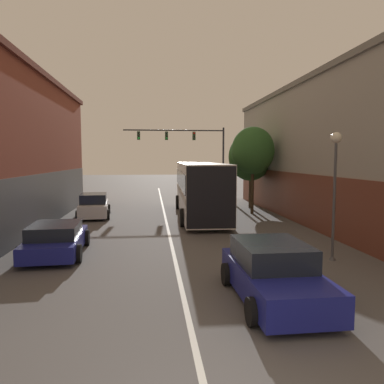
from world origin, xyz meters
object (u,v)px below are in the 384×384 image
(street_tree_near, at_px, (253,151))
(traffic_signal_gantry, at_px, (190,145))
(parked_car_left_near, at_px, (94,206))
(street_lamp, at_px, (335,176))
(hatchback_foreground, at_px, (274,273))
(street_tree_far, at_px, (250,157))
(bus, at_px, (200,187))
(parked_car_left_mid, at_px, (56,239))

(street_tree_near, bearing_deg, traffic_signal_gantry, 104.13)
(parked_car_left_near, bearing_deg, street_lamp, -143.14)
(parked_car_left_near, height_order, street_lamp, street_lamp)
(hatchback_foreground, xyz_separation_m, street_tree_far, (4.10, 17.81, 3.09))
(street_lamp, height_order, street_tree_far, street_tree_far)
(traffic_signal_gantry, bearing_deg, parked_car_left_near, -121.18)
(street_tree_near, bearing_deg, hatchback_foreground, -103.17)
(street_lamp, bearing_deg, hatchback_foreground, -133.97)
(parked_car_left_near, bearing_deg, street_tree_far, -79.31)
(traffic_signal_gantry, bearing_deg, street_lamp, -83.15)
(bus, xyz_separation_m, traffic_signal_gantry, (0.67, 12.60, 3.10))
(parked_car_left_near, relative_size, traffic_signal_gantry, 0.46)
(hatchback_foreground, height_order, parked_car_left_near, hatchback_foreground)
(bus, xyz_separation_m, street_tree_near, (3.63, 0.84, 2.28))
(parked_car_left_near, relative_size, street_tree_far, 0.79)
(bus, relative_size, hatchback_foreground, 2.66)
(parked_car_left_mid, bearing_deg, hatchback_foreground, -131.68)
(traffic_signal_gantry, distance_m, street_tree_far, 9.76)
(street_lamp, bearing_deg, street_tree_far, 87.08)
(bus, bearing_deg, hatchback_foreground, -177.76)
(parked_car_left_near, distance_m, street_tree_far, 11.74)
(bus, bearing_deg, traffic_signal_gantry, -1.25)
(parked_car_left_mid, relative_size, street_tree_near, 0.78)
(bus, xyz_separation_m, parked_car_left_near, (-6.67, 0.47, -1.20))
(hatchback_foreground, relative_size, traffic_signal_gantry, 0.45)
(parked_car_left_near, distance_m, traffic_signal_gantry, 14.83)
(street_lamp, distance_m, street_tree_near, 11.63)
(street_tree_far, bearing_deg, traffic_signal_gantry, 111.41)
(bus, xyz_separation_m, street_tree_far, (4.21, 3.59, 1.90))
(street_tree_near, distance_m, street_tree_far, 2.84)
(hatchback_foreground, distance_m, traffic_signal_gantry, 27.18)
(street_tree_near, bearing_deg, parked_car_left_near, -177.94)
(traffic_signal_gantry, xyz_separation_m, street_lamp, (2.80, -23.34, -1.94))
(street_lamp, bearing_deg, traffic_signal_gantry, 96.85)
(street_lamp, relative_size, street_tree_far, 0.83)
(hatchback_foreground, bearing_deg, bus, -0.37)
(bus, bearing_deg, parked_car_left_near, 87.81)
(hatchback_foreground, bearing_deg, street_lamp, -44.78)
(parked_car_left_near, height_order, traffic_signal_gantry, traffic_signal_gantry)
(hatchback_foreground, bearing_deg, parked_car_left_mid, 51.04)
(bus, height_order, parked_car_left_near, bus)
(hatchback_foreground, height_order, parked_car_left_mid, hatchback_foreground)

